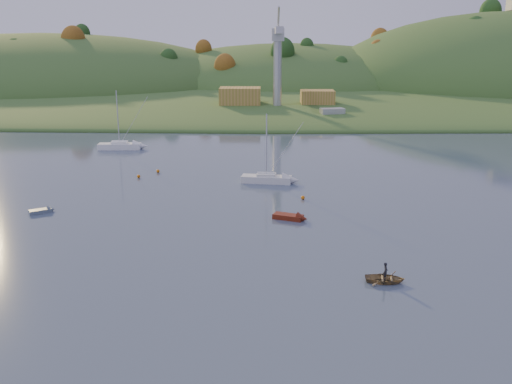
{
  "coord_description": "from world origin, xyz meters",
  "views": [
    {
      "loc": [
        -1.68,
        -32.44,
        20.34
      ],
      "look_at": [
        -2.55,
        34.13,
        2.2
      ],
      "focal_mm": 40.0,
      "sensor_mm": 36.0,
      "label": 1
    }
  ],
  "objects_px": {
    "canoe": "(385,279)",
    "grey_dinghy": "(45,210)",
    "sailboat_near": "(120,145)",
    "red_tender": "(295,218)",
    "sailboat_far": "(266,178)"
  },
  "relations": [
    {
      "from": "sailboat_far",
      "to": "red_tender",
      "type": "xyz_separation_m",
      "value": [
        3.17,
        -17.41,
        -0.38
      ]
    },
    {
      "from": "red_tender",
      "to": "grey_dinghy",
      "type": "relative_size",
      "value": 1.38
    },
    {
      "from": "canoe",
      "to": "grey_dinghy",
      "type": "height_order",
      "value": "grey_dinghy"
    },
    {
      "from": "canoe",
      "to": "grey_dinghy",
      "type": "xyz_separation_m",
      "value": [
        -36.66,
        19.81,
        -0.12
      ]
    },
    {
      "from": "sailboat_far",
      "to": "red_tender",
      "type": "distance_m",
      "value": 17.7
    },
    {
      "from": "sailboat_near",
      "to": "grey_dinghy",
      "type": "relative_size",
      "value": 3.53
    },
    {
      "from": "sailboat_near",
      "to": "red_tender",
      "type": "relative_size",
      "value": 2.56
    },
    {
      "from": "sailboat_far",
      "to": "canoe",
      "type": "distance_m",
      "value": 36.04
    },
    {
      "from": "sailboat_near",
      "to": "sailboat_far",
      "type": "distance_m",
      "value": 37.24
    },
    {
      "from": "sailboat_near",
      "to": "sailboat_far",
      "type": "bearing_deg",
      "value": -45.58
    },
    {
      "from": "red_tender",
      "to": "grey_dinghy",
      "type": "bearing_deg",
      "value": -163.41
    },
    {
      "from": "sailboat_near",
      "to": "sailboat_far",
      "type": "xyz_separation_m",
      "value": [
        27.45,
        -25.17,
        -0.05
      ]
    },
    {
      "from": "red_tender",
      "to": "sailboat_near",
      "type": "bearing_deg",
      "value": 147.3
    },
    {
      "from": "sailboat_near",
      "to": "canoe",
      "type": "relative_size",
      "value": 3.23
    },
    {
      "from": "sailboat_near",
      "to": "sailboat_far",
      "type": "height_order",
      "value": "sailboat_near"
    }
  ]
}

